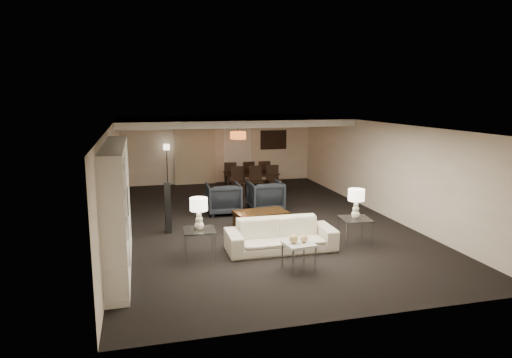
{
  "coord_description": "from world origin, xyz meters",
  "views": [
    {
      "loc": [
        -2.88,
        -11.12,
        3.21
      ],
      "look_at": [
        0.0,
        0.0,
        1.1
      ],
      "focal_mm": 32.0,
      "sensor_mm": 36.0,
      "label": 1
    }
  ],
  "objects": [
    {
      "name": "floor_speaker",
      "position": [
        -2.28,
        -0.53,
        0.61
      ],
      "size": [
        0.14,
        0.14,
        1.21
      ],
      "primitive_type": "cube",
      "rotation": [
        0.0,
        0.0,
        0.1
      ],
      "color": "black",
      "rests_on": "floor"
    },
    {
      "name": "pendant_light",
      "position": [
        0.3,
        3.5,
        1.92
      ],
      "size": [
        0.52,
        0.52,
        0.24
      ],
      "primitive_type": "cylinder",
      "color": "#D8591E",
      "rests_on": "ceiling_soffit"
    },
    {
      "name": "television",
      "position": [
        -3.28,
        -2.0,
        1.05
      ],
      "size": [
        1.05,
        0.14,
        0.61
      ],
      "primitive_type": "imported",
      "rotation": [
        0.0,
        0.0,
        1.57
      ],
      "color": "black",
      "rests_on": "media_unit"
    },
    {
      "name": "door",
      "position": [
        0.7,
        5.47,
        1.05
      ],
      "size": [
        0.9,
        0.05,
        2.1
      ],
      "primitive_type": "cube",
      "color": "silver",
      "rests_on": "wall_back"
    },
    {
      "name": "chair_fl",
      "position": [
        0.17,
        4.26,
        0.47
      ],
      "size": [
        0.49,
        0.49,
        0.95
      ],
      "primitive_type": null,
      "rotation": [
        0.0,
        0.0,
        3.0
      ],
      "color": "black",
      "rests_on": "floor"
    },
    {
      "name": "sofa",
      "position": [
        -0.09,
        -2.39,
        0.33
      ],
      "size": [
        2.28,
        0.92,
        0.66
      ],
      "primitive_type": "imported",
      "rotation": [
        0.0,
        0.0,
        -0.01
      ],
      "color": "beige",
      "rests_on": "floor"
    },
    {
      "name": "chair_nm",
      "position": [
        0.77,
        2.96,
        0.47
      ],
      "size": [
        0.48,
        0.48,
        0.95
      ],
      "primitive_type": null,
      "rotation": [
        0.0,
        0.0,
        -0.09
      ],
      "color": "black",
      "rests_on": "floor"
    },
    {
      "name": "curtains",
      "position": [
        -0.9,
        5.42,
        1.2
      ],
      "size": [
        1.5,
        0.12,
        2.4
      ],
      "primitive_type": "cube",
      "color": "beige",
      "rests_on": "wall_back"
    },
    {
      "name": "vase_amber",
      "position": [
        -3.31,
        -3.01,
        1.64
      ],
      "size": [
        0.16,
        0.16,
        0.17
      ],
      "primitive_type": "imported",
      "color": "#AB8039",
      "rests_on": "media_unit"
    },
    {
      "name": "side_table_right",
      "position": [
        1.61,
        -2.39,
        0.29
      ],
      "size": [
        0.69,
        0.69,
        0.58
      ],
      "primitive_type": null,
      "rotation": [
        0.0,
        0.0,
        -0.11
      ],
      "color": "white",
      "rests_on": "floor"
    },
    {
      "name": "marble_table",
      "position": [
        -0.09,
        -3.49,
        0.26
      ],
      "size": [
        0.58,
        0.58,
        0.52
      ],
      "primitive_type": null,
      "rotation": [
        0.0,
        0.0,
        0.12
      ],
      "color": "white",
      "rests_on": "floor"
    },
    {
      "name": "dining_table",
      "position": [
        0.77,
        3.61,
        0.32
      ],
      "size": [
        1.9,
        1.17,
        0.64
      ],
      "primitive_type": "imported",
      "rotation": [
        0.0,
        0.0,
        -0.09
      ],
      "color": "black",
      "rests_on": "floor"
    },
    {
      "name": "ceiling_soffit",
      "position": [
        0.0,
        3.5,
        2.4
      ],
      "size": [
        7.0,
        4.0,
        0.2
      ],
      "primitive_type": "cube",
      "color": "silver",
      "rests_on": "ceiling"
    },
    {
      "name": "chair_nr",
      "position": [
        1.37,
        2.96,
        0.47
      ],
      "size": [
        0.44,
        0.44,
        0.95
      ],
      "primitive_type": null,
      "rotation": [
        0.0,
        0.0,
        -0.01
      ],
      "color": "black",
      "rests_on": "floor"
    },
    {
      "name": "table_lamp_right",
      "position": [
        1.61,
        -2.39,
        0.9
      ],
      "size": [
        0.39,
        0.39,
        0.64
      ],
      "primitive_type": null,
      "rotation": [
        0.0,
        0.0,
        0.11
      ],
      "color": "white",
      "rests_on": "side_table_right"
    },
    {
      "name": "chair_fm",
      "position": [
        0.77,
        4.26,
        0.47
      ],
      "size": [
        0.5,
        0.5,
        0.95
      ],
      "primitive_type": null,
      "rotation": [
        0.0,
        0.0,
        3.28
      ],
      "color": "black",
      "rests_on": "floor"
    },
    {
      "name": "gold_gourd_b",
      "position": [
        0.01,
        -3.49,
        0.59
      ],
      "size": [
        0.15,
        0.15,
        0.15
      ],
      "primitive_type": "sphere",
      "color": "#E7B67A",
      "rests_on": "marble_table"
    },
    {
      "name": "floor_lamp",
      "position": [
        -1.92,
        5.2,
        0.76
      ],
      "size": [
        0.26,
        0.26,
        1.51
      ],
      "primitive_type": null,
      "rotation": [
        0.0,
        0.0,
        -0.2
      ],
      "color": "black",
      "rests_on": "floor"
    },
    {
      "name": "floor",
      "position": [
        0.0,
        0.0,
        0.0
      ],
      "size": [
        11.0,
        11.0,
        0.0
      ],
      "primitive_type": "plane",
      "color": "black",
      "rests_on": "ground"
    },
    {
      "name": "table_lamp_left",
      "position": [
        -1.79,
        -2.39,
        0.9
      ],
      "size": [
        0.39,
        0.39,
        0.64
      ],
      "primitive_type": null,
      "rotation": [
        0.0,
        0.0,
        -0.12
      ],
      "color": "white",
      "rests_on": "side_table_left"
    },
    {
      "name": "wall_front",
      "position": [
        0.0,
        -5.5,
        1.25
      ],
      "size": [
        7.0,
        0.02,
        2.5
      ],
      "primitive_type": "cube",
      "color": "beige",
      "rests_on": "ground"
    },
    {
      "name": "coffee_table",
      "position": [
        -0.09,
        -0.79,
        0.22
      ],
      "size": [
        1.33,
        0.89,
        0.45
      ],
      "primitive_type": null,
      "rotation": [
        0.0,
        0.0,
        0.13
      ],
      "color": "black",
      "rests_on": "floor"
    },
    {
      "name": "side_table_left",
      "position": [
        -1.79,
        -2.39,
        0.29
      ],
      "size": [
        0.65,
        0.65,
        0.58
      ],
      "primitive_type": null,
      "rotation": [
        0.0,
        0.0,
        -0.05
      ],
      "color": "silver",
      "rests_on": "floor"
    },
    {
      "name": "armchair_right",
      "position": [
        0.51,
        0.91,
        0.42
      ],
      "size": [
        0.91,
        0.93,
        0.84
      ],
      "primitive_type": "imported",
      "rotation": [
        0.0,
        0.0,
        3.15
      ],
      "color": "black",
      "rests_on": "floor"
    },
    {
      "name": "vase_blue",
      "position": [
        -3.31,
        -3.72,
        1.15
      ],
      "size": [
        0.17,
        0.17,
        0.17
      ],
      "primitive_type": "imported",
      "color": "#244F9C",
      "rests_on": "media_unit"
    },
    {
      "name": "wall_back",
      "position": [
        0.0,
        5.5,
        1.25
      ],
      "size": [
        7.0,
        0.02,
        2.5
      ],
      "primitive_type": "cube",
      "color": "beige",
      "rests_on": "ground"
    },
    {
      "name": "wall_left",
      "position": [
        -3.5,
        0.0,
        1.25
      ],
      "size": [
        0.02,
        11.0,
        2.5
      ],
      "primitive_type": "cube",
      "color": "beige",
      "rests_on": "ground"
    },
    {
      "name": "chair_nl",
      "position": [
        0.17,
        2.96,
        0.47
      ],
      "size": [
        0.46,
        0.46,
        0.95
      ],
      "primitive_type": null,
      "rotation": [
        0.0,
        0.0,
        -0.05
      ],
      "color": "black",
      "rests_on": "floor"
    },
    {
      "name": "armchair_left",
      "position": [
        -0.69,
        0.91,
        0.42
      ],
      "size": [
        0.93,
        0.95,
        0.84
      ],
      "primitive_type": "imported",
      "rotation": [
        0.0,
        0.0,
        3.11
      ],
      "color": "black",
      "rests_on": "floor"
    },
    {
      "name": "ceiling",
      "position": [
        0.0,
        0.0,
        2.5
      ],
      "size": [
        7.0,
        11.0,
        0.02
      ],
      "primitive_type": "cube",
      "color": "silver",
      "rests_on": "ground"
    },
    {
      "name": "media_unit",
      "position": [
        -3.31,
        -2.6,
        1.18
      ],
      "size": [
        0.38,
        3.4,
        2.35
      ],
      "primitive_type": null,
      "color": "white",
      "rests_on": "wall_left"
    },
    {
      "name": "wall_right",
      "position": [
        3.5,
        0.0,
        1.25
      ],
      "size": [
        0.02,
        11.0,
        2.5
      ],
      "primitive_type": "cube",
      "color": "beige",
      "rests_on": "ground"
    },
    {
      "name": "chair_fr",
      "position": [
        1.37,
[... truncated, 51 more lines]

